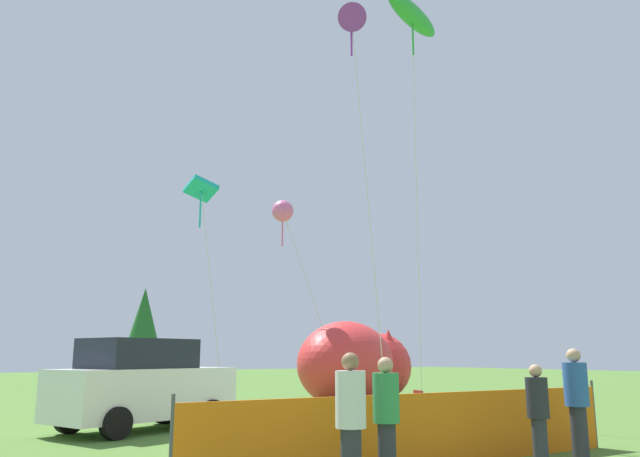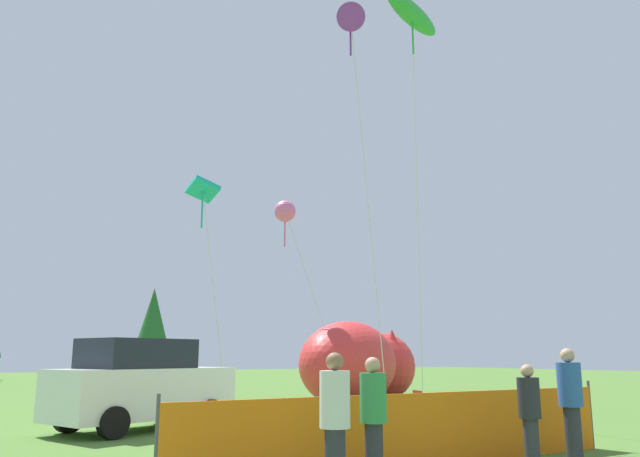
% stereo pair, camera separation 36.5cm
% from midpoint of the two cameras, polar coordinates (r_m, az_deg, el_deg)
% --- Properties ---
extents(ground_plane, '(120.00, 120.00, 0.00)m').
position_cam_midpoint_polar(ground_plane, '(14.32, 4.76, -18.42)').
color(ground_plane, '#4C752D').
extents(parked_car, '(4.64, 3.07, 2.11)m').
position_cam_midpoint_polar(parked_car, '(15.76, -15.36, -13.62)').
color(parked_car, white).
rests_on(parked_car, ground).
extents(folding_chair, '(0.60, 0.60, 0.86)m').
position_cam_midpoint_polar(folding_chair, '(16.58, 9.99, -15.61)').
color(folding_chair, maroon).
rests_on(folding_chair, ground).
extents(inflatable_cat, '(7.30, 5.93, 2.88)m').
position_cam_midpoint_polar(inflatable_cat, '(22.64, 4.02, -12.50)').
color(inflatable_cat, red).
rests_on(inflatable_cat, ground).
extents(safety_fence, '(8.39, 0.50, 1.25)m').
position_cam_midpoint_polar(safety_fence, '(10.52, 10.01, -17.69)').
color(safety_fence, orange).
rests_on(safety_fence, ground).
extents(spectator_in_green_shirt, '(0.39, 0.39, 1.77)m').
position_cam_midpoint_polar(spectator_in_green_shirt, '(8.16, 2.71, -16.91)').
color(spectator_in_green_shirt, '#2D2D38').
rests_on(spectator_in_green_shirt, ground).
extents(spectator_in_blue_shirt, '(0.35, 0.35, 1.59)m').
position_cam_midpoint_polar(spectator_in_blue_shirt, '(10.80, 19.58, -15.47)').
color(spectator_in_blue_shirt, '#2D2D38').
rests_on(spectator_in_blue_shirt, ground).
extents(spectator_in_grey_shirt, '(0.40, 0.40, 1.85)m').
position_cam_midpoint_polar(spectator_in_grey_shirt, '(11.80, 22.79, -14.16)').
color(spectator_in_grey_shirt, '#2D2D38').
rests_on(spectator_in_grey_shirt, ground).
extents(spectator_in_white_shirt, '(0.37, 0.37, 1.71)m').
position_cam_midpoint_polar(spectator_in_white_shirt, '(9.07, 6.11, -16.51)').
color(spectator_in_white_shirt, '#2D2D38').
rests_on(spectator_in_white_shirt, ground).
extents(kite_purple_delta, '(2.89, 2.13, 12.10)m').
position_cam_midpoint_polar(kite_purple_delta, '(19.07, 3.38, 18.84)').
color(kite_purple_delta, silver).
rests_on(kite_purple_delta, ground).
extents(kite_teal_diamond, '(2.00, 1.45, 7.50)m').
position_cam_midpoint_polar(kite_teal_diamond, '(21.08, -10.14, 3.16)').
color(kite_teal_diamond, silver).
rests_on(kite_teal_diamond, ground).
extents(kite_pink_octopus, '(1.30, 3.24, 7.23)m').
position_cam_midpoint_polar(kite_pink_octopus, '(22.53, -2.73, 1.51)').
color(kite_pink_octopus, silver).
rests_on(kite_pink_octopus, ground).
extents(kite_green_fish, '(2.63, 2.18, 12.40)m').
position_cam_midpoint_polar(kite_green_fish, '(20.25, 8.96, 18.65)').
color(kite_green_fish, silver).
rests_on(kite_green_fish, ground).
extents(horizon_tree_mid, '(2.89, 2.89, 6.90)m').
position_cam_midpoint_polar(horizon_tree_mid, '(50.65, -14.83, -8.29)').
color(horizon_tree_mid, brown).
rests_on(horizon_tree_mid, ground).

